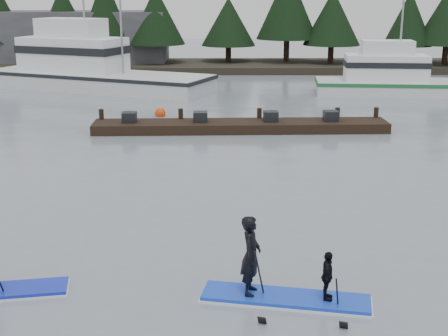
{
  "coord_description": "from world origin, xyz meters",
  "views": [
    {
      "loc": [
        -0.14,
        -13.77,
        6.72
      ],
      "look_at": [
        0.0,
        6.0,
        1.1
      ],
      "focal_mm": 50.0,
      "sensor_mm": 36.0,
      "label": 1
    }
  ],
  "objects_px": {
    "fishing_boat_large": "(92,79)",
    "floating_dock": "(241,126)",
    "fishing_boat_medium": "(401,87)",
    "paddleboard_duo": "(277,275)"
  },
  "relations": [
    {
      "from": "fishing_boat_large",
      "to": "floating_dock",
      "type": "xyz_separation_m",
      "value": [
        10.16,
        -13.97,
        -0.46
      ]
    },
    {
      "from": "floating_dock",
      "to": "fishing_boat_large",
      "type": "bearing_deg",
      "value": 124.47
    },
    {
      "from": "fishing_boat_large",
      "to": "fishing_boat_medium",
      "type": "bearing_deg",
      "value": 16.54
    },
    {
      "from": "fishing_boat_medium",
      "to": "floating_dock",
      "type": "xyz_separation_m",
      "value": [
        -11.18,
        -11.38,
        -0.26
      ]
    },
    {
      "from": "fishing_boat_medium",
      "to": "paddleboard_duo",
      "type": "height_order",
      "value": "fishing_boat_medium"
    },
    {
      "from": "fishing_boat_large",
      "to": "floating_dock",
      "type": "distance_m",
      "value": 17.28
    },
    {
      "from": "fishing_boat_large",
      "to": "floating_dock",
      "type": "height_order",
      "value": "fishing_boat_large"
    },
    {
      "from": "fishing_boat_medium",
      "to": "floating_dock",
      "type": "distance_m",
      "value": 15.96
    },
    {
      "from": "fishing_boat_medium",
      "to": "paddleboard_duo",
      "type": "distance_m",
      "value": 31.08
    },
    {
      "from": "paddleboard_duo",
      "to": "floating_dock",
      "type": "bearing_deg",
      "value": 101.92
    }
  ]
}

